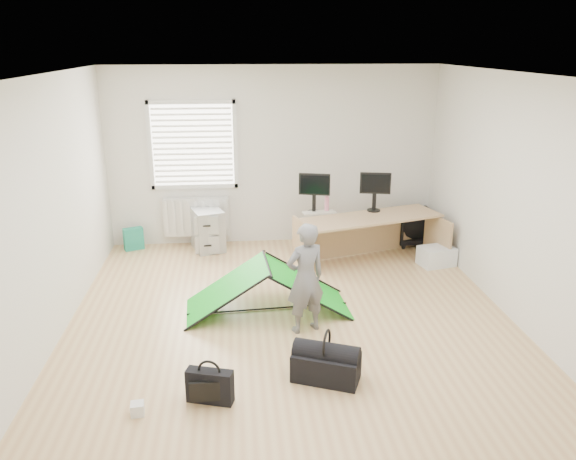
{
  "coord_description": "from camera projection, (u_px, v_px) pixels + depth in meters",
  "views": [
    {
      "loc": [
        -0.58,
        -5.69,
        2.99
      ],
      "look_at": [
        0.0,
        0.4,
        0.95
      ],
      "focal_mm": 35.0,
      "sensor_mm": 36.0,
      "label": 1
    }
  ],
  "objects": [
    {
      "name": "tote_bag",
      "position": [
        134.0,
        239.0,
        8.51
      ],
      "size": [
        0.31,
        0.23,
        0.34
      ],
      "primitive_type": "cube",
      "rotation": [
        0.0,
        0.0,
        0.41
      ],
      "color": "#1F9275",
      "rests_on": "ground"
    },
    {
      "name": "thermos",
      "position": [
        327.0,
        204.0,
        8.04
      ],
      "size": [
        0.08,
        0.08,
        0.23
      ],
      "primitive_type": "cylinder",
      "rotation": [
        0.0,
        0.0,
        0.33
      ],
      "color": "#D2768F",
      "rests_on": "desk"
    },
    {
      "name": "keyboard",
      "position": [
        319.0,
        212.0,
        8.02
      ],
      "size": [
        0.48,
        0.23,
        0.02
      ],
      "primitive_type": "cube",
      "rotation": [
        0.0,
        0.0,
        0.15
      ],
      "color": "beige",
      "rests_on": "desk"
    },
    {
      "name": "duffel_bag",
      "position": [
        326.0,
        367.0,
        5.21
      ],
      "size": [
        0.69,
        0.52,
        0.27
      ],
      "primitive_type": "cube",
      "rotation": [
        0.0,
        0.0,
        -0.39
      ],
      "color": "black",
      "rests_on": "ground"
    },
    {
      "name": "person",
      "position": [
        305.0,
        278.0,
        5.97
      ],
      "size": [
        0.53,
        0.44,
        1.23
      ],
      "primitive_type": "imported",
      "rotation": [
        0.0,
        0.0,
        3.51
      ],
      "color": "slate",
      "rests_on": "ground"
    },
    {
      "name": "laptop_bag",
      "position": [
        210.0,
        386.0,
        4.88
      ],
      "size": [
        0.43,
        0.24,
        0.31
      ],
      "primitive_type": "cube",
      "rotation": [
        0.0,
        0.0,
        -0.29
      ],
      "color": "black",
      "rests_on": "ground"
    },
    {
      "name": "office_chair",
      "position": [
        413.0,
        227.0,
        8.75
      ],
      "size": [
        0.6,
        0.62,
        0.55
      ],
      "primitive_type": "imported",
      "rotation": [
        0.0,
        0.0,
        3.17
      ],
      "color": "black",
      "rests_on": "ground"
    },
    {
      "name": "ground",
      "position": [
        291.0,
        320.0,
        6.37
      ],
      "size": [
        5.5,
        5.5,
        0.0
      ],
      "primitive_type": "plane",
      "color": "tan",
      "rests_on": "ground"
    },
    {
      "name": "back_wall",
      "position": [
        273.0,
        157.0,
        8.54
      ],
      "size": [
        5.0,
        0.02,
        2.7
      ],
      "primitive_type": "cube",
      "color": "silver",
      "rests_on": "ground"
    },
    {
      "name": "radiator",
      "position": [
        197.0,
        217.0,
        8.64
      ],
      "size": [
        1.0,
        0.12,
        0.6
      ],
      "primitive_type": "cube",
      "color": "silver",
      "rests_on": "back_wall"
    },
    {
      "name": "monitor_left",
      "position": [
        314.0,
        198.0,
        7.98
      ],
      "size": [
        0.45,
        0.2,
        0.42
      ],
      "primitive_type": "cube",
      "rotation": [
        0.0,
        0.0,
        -0.26
      ],
      "color": "black",
      "rests_on": "desk"
    },
    {
      "name": "window",
      "position": [
        193.0,
        145.0,
        8.33
      ],
      "size": [
        1.2,
        0.06,
        1.2
      ],
      "primitive_type": "cube",
      "color": "silver",
      "rests_on": "back_wall"
    },
    {
      "name": "kite",
      "position": [
        268.0,
        287.0,
        6.53
      ],
      "size": [
        1.94,
        0.95,
        0.59
      ],
      "primitive_type": null,
      "rotation": [
        0.0,
        0.0,
        0.06
      ],
      "color": "#11BA1F",
      "rests_on": "ground"
    },
    {
      "name": "storage_crate",
      "position": [
        437.0,
        256.0,
        7.92
      ],
      "size": [
        0.54,
        0.43,
        0.26
      ],
      "primitive_type": "cube",
      "rotation": [
        0.0,
        0.0,
        0.23
      ],
      "color": "white",
      "rests_on": "ground"
    },
    {
      "name": "desk",
      "position": [
        370.0,
        239.0,
        7.97
      ],
      "size": [
        2.1,
        1.18,
        0.68
      ],
      "primitive_type": "cube",
      "rotation": [
        0.0,
        0.0,
        0.29
      ],
      "color": "tan",
      "rests_on": "ground"
    },
    {
      "name": "monitor_right",
      "position": [
        374.0,
        197.0,
        8.06
      ],
      "size": [
        0.45,
        0.18,
        0.42
      ],
      "primitive_type": "cube",
      "rotation": [
        0.0,
        0.0,
        -0.2
      ],
      "color": "black",
      "rests_on": "desk"
    },
    {
      "name": "filing_cabinet",
      "position": [
        208.0,
        230.0,
        8.47
      ],
      "size": [
        0.55,
        0.64,
        0.63
      ],
      "primitive_type": "cube",
      "rotation": [
        0.0,
        0.0,
        0.31
      ],
      "color": "#A7AAAC",
      "rests_on": "ground"
    },
    {
      "name": "white_box",
      "position": [
        137.0,
        409.0,
        4.74
      ],
      "size": [
        0.12,
        0.12,
        0.11
      ],
      "primitive_type": "cube",
      "rotation": [
        0.0,
        0.0,
        0.11
      ],
      "color": "silver",
      "rests_on": "ground"
    }
  ]
}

